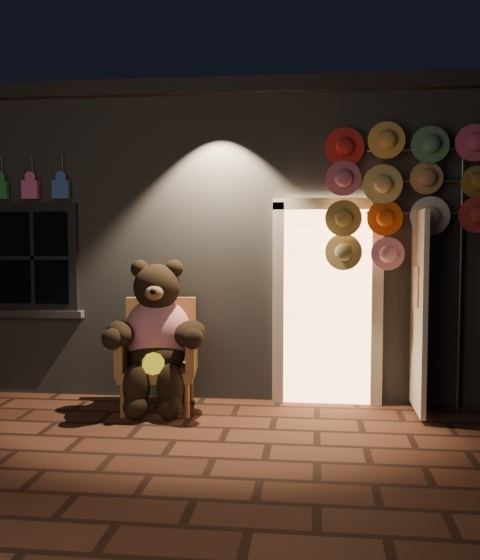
# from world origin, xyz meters

# --- Properties ---
(ground) EXTENTS (60.00, 60.00, 0.00)m
(ground) POSITION_xyz_m (0.00, 0.00, 0.00)
(ground) COLOR #512E1F
(ground) RESTS_ON ground
(shop_building) EXTENTS (7.30, 5.95, 3.51)m
(shop_building) POSITION_xyz_m (0.00, 3.99, 1.74)
(shop_building) COLOR slate
(shop_building) RESTS_ON ground
(wicker_armchair) EXTENTS (0.86, 0.79, 1.14)m
(wicker_armchair) POSITION_xyz_m (-0.39, 1.06, 0.57)
(wicker_armchair) COLOR #AF7C44
(wicker_armchair) RESTS_ON ground
(teddy_bear) EXTENTS (1.11, 0.92, 1.54)m
(teddy_bear) POSITION_xyz_m (-0.38, 0.92, 0.78)
(teddy_bear) COLOR red
(teddy_bear) RESTS_ON ground
(hat_rack) EXTENTS (1.70, 0.22, 2.91)m
(hat_rack) POSITION_xyz_m (2.10, 1.28, 2.23)
(hat_rack) COLOR #59595E
(hat_rack) RESTS_ON ground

